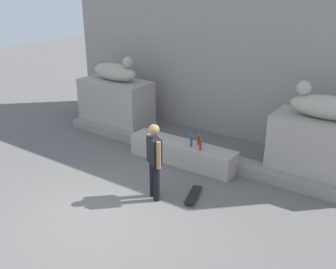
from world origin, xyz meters
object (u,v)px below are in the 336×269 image
object	(u,v)px
skater	(154,159)
bottle_blue	(191,141)
statue_reclining_left	(115,71)
bottle_red	(200,146)
skateboard	(193,195)
bottle_brown	(199,140)
statue_reclining_right	(326,106)

from	to	relation	value
skater	bottle_blue	size ratio (longest dim) A/B	5.11
statue_reclining_left	bottle_red	xyz separation A→B (m)	(3.63, -1.13, -1.13)
skater	bottle_red	xyz separation A→B (m)	(0.14, 1.64, -0.26)
skateboard	bottle_brown	world-z (taller)	bottle_brown
statue_reclining_left	skater	distance (m)	4.53
bottle_blue	skateboard	bearing A→B (deg)	-56.29
skateboard	bottle_blue	xyz separation A→B (m)	(-0.82, 1.23, 0.62)
skater	bottle_blue	bearing A→B (deg)	-54.47
skateboard	bottle_red	bearing A→B (deg)	7.45
bottle_blue	bottle_red	world-z (taller)	bottle_blue
skater	bottle_brown	bearing A→B (deg)	-57.77
statue_reclining_right	bottle_blue	size ratio (longest dim) A/B	4.94
skater	bottle_blue	distance (m)	1.72
bottle_brown	statue_reclining_right	bearing A→B (deg)	17.94
skateboard	statue_reclining_left	bearing A→B (deg)	44.27
bottle_red	bottle_brown	bearing A→B (deg)	126.49
statue_reclining_left	bottle_blue	world-z (taller)	statue_reclining_left
skateboard	bottle_brown	bearing A→B (deg)	10.01
bottle_red	bottle_brown	distance (m)	0.34
statue_reclining_left	bottle_brown	bearing A→B (deg)	-12.78
statue_reclining_left	bottle_red	bearing A→B (deg)	-16.06
bottle_blue	bottle_red	distance (m)	0.30
statue_reclining_left	statue_reclining_right	world-z (taller)	same
bottle_blue	statue_reclining_left	bearing A→B (deg)	162.30
statue_reclining_left	bottle_red	distance (m)	3.96
skater	skateboard	xyz separation A→B (m)	(0.67, 0.47, -0.86)
statue_reclining_left	skater	size ratio (longest dim) A/B	0.96
statue_reclining_right	skater	world-z (taller)	statue_reclining_right
skater	bottle_brown	size ratio (longest dim) A/B	6.31
skater	skateboard	world-z (taller)	skater
bottle_blue	bottle_red	bearing A→B (deg)	-12.29
statue_reclining_left	skateboard	bearing A→B (deg)	-27.68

